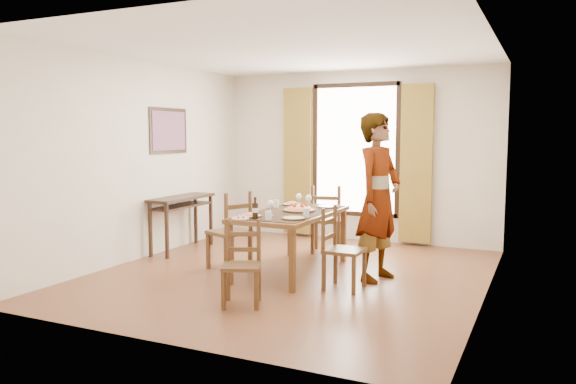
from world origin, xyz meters
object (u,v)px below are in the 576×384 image
at_px(console_table, 182,204).
at_px(dining_table, 291,217).
at_px(pasta_platter, 299,207).
at_px(man, 378,197).

bearing_deg(console_table, dining_table, -13.97).
xyz_separation_m(dining_table, pasta_platter, (0.08, 0.06, 0.12)).
height_order(man, pasta_platter, man).
bearing_deg(man, pasta_platter, 106.58).
bearing_deg(dining_table, man, 5.87).
bearing_deg(pasta_platter, man, 2.82).
height_order(console_table, man, man).
xyz_separation_m(man, pasta_platter, (-0.99, -0.05, -0.17)).
distance_m(dining_table, man, 1.11).
bearing_deg(console_table, man, -7.17).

